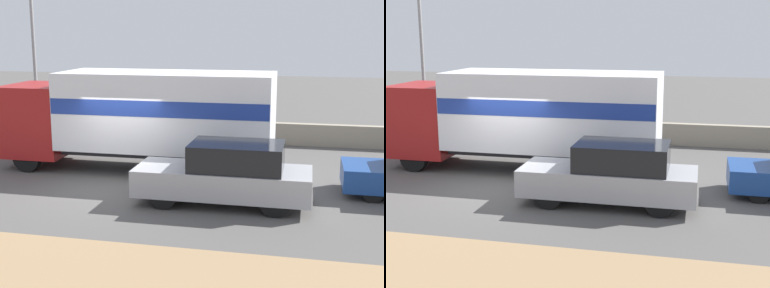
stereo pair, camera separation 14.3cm
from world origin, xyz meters
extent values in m
plane|color=#514F4C|center=(0.00, 0.00, 0.00)|extent=(80.00, 80.00, 0.00)
cube|color=gray|center=(0.00, 7.21, 0.43)|extent=(60.00, 0.35, 0.86)
cylinder|color=gray|center=(-5.66, 6.31, 3.81)|extent=(0.14, 0.14, 7.61)
cube|color=maroon|center=(-3.32, 2.25, 1.56)|extent=(2.04, 2.48, 2.31)
cube|color=black|center=(-4.32, 2.25, 2.02)|extent=(0.06, 2.11, 1.02)
cube|color=#2D2D33|center=(1.06, 2.25, 0.66)|extent=(6.72, 1.43, 0.25)
cube|color=white|center=(1.06, 2.25, 1.99)|extent=(6.72, 2.60, 2.40)
cube|color=navy|center=(1.06, 2.25, 2.20)|extent=(6.68, 2.62, 0.48)
cylinder|color=black|center=(-3.32, 1.18, 0.45)|extent=(0.89, 0.28, 0.89)
cylinder|color=black|center=(-3.32, 3.32, 0.45)|extent=(0.89, 0.28, 0.89)
cylinder|color=black|center=(2.91, 1.18, 0.45)|extent=(0.89, 0.28, 0.89)
cylinder|color=black|center=(2.91, 3.32, 0.45)|extent=(0.89, 0.28, 0.89)
cylinder|color=black|center=(1.57, 1.18, 0.45)|extent=(0.89, 0.28, 0.89)
cylinder|color=black|center=(1.57, 3.32, 0.45)|extent=(0.89, 0.28, 0.89)
cube|color=#9E9EA3|center=(3.35, -0.71, 0.62)|extent=(4.55, 1.70, 0.70)
cube|color=black|center=(3.72, -0.71, 1.31)|extent=(2.37, 1.57, 0.68)
cylinder|color=black|center=(1.94, -1.44, 0.36)|extent=(0.71, 0.20, 0.71)
cylinder|color=black|center=(1.94, 0.03, 0.36)|extent=(0.71, 0.20, 0.71)
cylinder|color=black|center=(4.76, -1.44, 0.36)|extent=(0.71, 0.20, 0.71)
cylinder|color=black|center=(4.76, 0.03, 0.36)|extent=(0.71, 0.20, 0.71)
cylinder|color=black|center=(7.22, 0.27, 0.28)|extent=(0.56, 0.20, 0.56)
cylinder|color=black|center=(7.22, 1.77, 0.28)|extent=(0.56, 0.20, 0.56)
camera|label=1|loc=(5.46, -13.99, 4.48)|focal=50.00mm
camera|label=2|loc=(5.60, -13.96, 4.48)|focal=50.00mm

